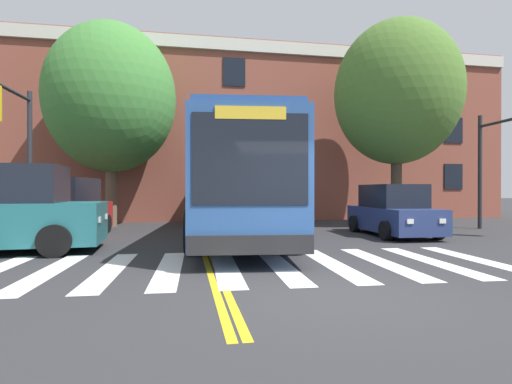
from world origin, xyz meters
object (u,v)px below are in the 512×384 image
(car_red_near_lane, at_px, (63,211))
(car_navy_far_lane, at_px, (393,212))
(city_bus, at_px, (239,183))
(car_tan_behind_bus, at_px, (211,197))
(street_tree_curbside_small, at_px, (111,98))
(street_tree_curbside_large, at_px, (397,93))
(traffic_light_overhead, at_px, (275,144))
(traffic_light_far_corner, at_px, (15,134))

(car_red_near_lane, height_order, car_navy_far_lane, car_red_near_lane)
(city_bus, relative_size, car_red_near_lane, 2.45)
(car_navy_far_lane, distance_m, car_tan_behind_bus, 12.19)
(street_tree_curbside_small, bearing_deg, street_tree_curbside_large, -8.12)
(car_red_near_lane, bearing_deg, city_bus, -5.82)
(car_red_near_lane, bearing_deg, street_tree_curbside_small, 77.52)
(city_bus, relative_size, street_tree_curbside_large, 1.36)
(car_tan_behind_bus, bearing_deg, street_tree_curbside_small, -128.14)
(city_bus, xyz_separation_m, car_navy_far_lane, (5.19, -0.69, -1.00))
(traffic_light_overhead, bearing_deg, car_red_near_lane, 179.24)
(car_red_near_lane, height_order, traffic_light_overhead, traffic_light_overhead)
(city_bus, distance_m, street_tree_curbside_large, 8.67)
(traffic_light_far_corner, height_order, street_tree_curbside_small, street_tree_curbside_small)
(car_red_near_lane, xyz_separation_m, car_tan_behind_bus, (5.42, 9.63, 0.24))
(car_red_near_lane, relative_size, car_navy_far_lane, 1.20)
(car_navy_far_lane, bearing_deg, traffic_light_far_corner, 175.30)
(car_red_near_lane, relative_size, traffic_light_overhead, 1.07)
(car_red_near_lane, relative_size, traffic_light_far_corner, 1.01)
(car_red_near_lane, xyz_separation_m, traffic_light_overhead, (7.01, -0.09, 2.28))
(car_red_near_lane, height_order, street_tree_curbside_small, street_tree_curbside_small)
(city_bus, distance_m, traffic_light_far_corner, 7.15)
(car_navy_far_lane, height_order, traffic_light_far_corner, traffic_light_far_corner)
(city_bus, height_order, street_tree_curbside_small, street_tree_curbside_small)
(traffic_light_overhead, distance_m, street_tree_curbside_large, 6.81)
(car_navy_far_lane, bearing_deg, car_tan_behind_bus, 116.53)
(car_tan_behind_bus, bearing_deg, street_tree_curbside_large, -45.19)
(car_red_near_lane, relative_size, car_tan_behind_bus, 1.03)
(city_bus, xyz_separation_m, street_tree_curbside_large, (7.24, 2.67, 3.95))
(car_red_near_lane, distance_m, car_navy_far_lane, 10.93)
(car_red_near_lane, bearing_deg, traffic_light_overhead, -0.76)
(car_tan_behind_bus, height_order, street_tree_curbside_small, street_tree_curbside_small)
(car_tan_behind_bus, bearing_deg, car_navy_far_lane, -63.47)
(street_tree_curbside_large, distance_m, street_tree_curbside_small, 12.19)
(traffic_light_far_corner, height_order, traffic_light_overhead, traffic_light_far_corner)
(car_red_near_lane, bearing_deg, car_tan_behind_bus, 60.66)
(car_tan_behind_bus, distance_m, traffic_light_far_corner, 12.17)
(city_bus, relative_size, traffic_light_overhead, 2.62)
(city_bus, height_order, car_tan_behind_bus, city_bus)
(car_tan_behind_bus, height_order, street_tree_curbside_large, street_tree_curbside_large)
(car_navy_far_lane, xyz_separation_m, street_tree_curbside_small, (-10.01, 5.08, 4.61))
(street_tree_curbside_large, bearing_deg, street_tree_curbside_small, 171.88)
(street_tree_curbside_small, bearing_deg, car_tan_behind_bus, 51.86)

